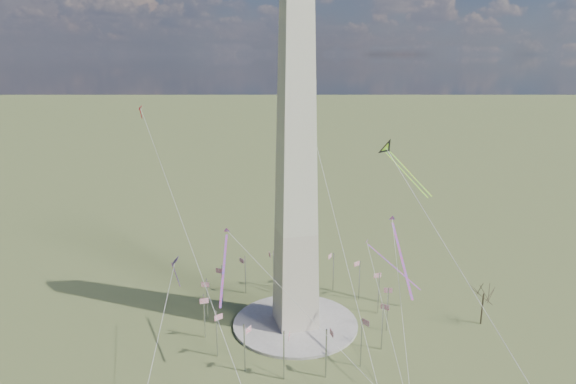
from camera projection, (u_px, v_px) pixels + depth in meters
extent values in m
plane|color=#566532|center=(295.00, 325.00, 148.64)|extent=(2000.00, 2000.00, 0.00)
cylinder|color=#ADA59E|center=(295.00, 323.00, 148.54)|extent=(36.00, 36.00, 0.80)
cylinder|color=#AFB2B6|center=(379.00, 293.00, 153.69)|extent=(0.36, 0.36, 13.00)
cube|color=#B0172D|center=(378.00, 275.00, 153.53)|extent=(2.40, 0.08, 1.50)
cylinder|color=#AFB2B6|center=(359.00, 281.00, 162.44)|extent=(0.36, 0.36, 13.00)
cube|color=#B0172D|center=(357.00, 264.00, 162.05)|extent=(2.25, 0.99, 1.50)
cylinder|color=#AFB2B6|center=(333.00, 272.00, 168.83)|extent=(0.36, 0.36, 13.00)
cube|color=#B0172D|center=(330.00, 256.00, 168.07)|extent=(1.75, 1.75, 1.50)
cylinder|color=#AFB2B6|center=(304.00, 268.00, 171.88)|extent=(0.36, 0.36, 13.00)
cube|color=#B0172D|center=(300.00, 253.00, 170.66)|extent=(0.99, 2.25, 1.50)
cylinder|color=#AFB2B6|center=(274.00, 269.00, 171.15)|extent=(0.36, 0.36, 13.00)
cube|color=#B0172D|center=(270.00, 255.00, 169.44)|extent=(0.08, 2.40, 1.50)
cylinder|color=#AFB2B6|center=(245.00, 275.00, 166.73)|extent=(0.36, 0.36, 13.00)
cube|color=#B0172D|center=(242.00, 261.00, 164.58)|extent=(0.99, 2.25, 1.50)
cylinder|color=#AFB2B6|center=(222.00, 285.00, 159.30)|extent=(0.36, 0.36, 13.00)
cube|color=#B0172D|center=(219.00, 271.00, 156.83)|extent=(1.75, 1.75, 1.50)
cylinder|color=#AFB2B6|center=(207.00, 299.00, 149.99)|extent=(0.36, 0.36, 13.00)
cube|color=#B0172D|center=(205.00, 285.00, 147.37)|extent=(2.25, 0.99, 1.50)
cylinder|color=#AFB2B6|center=(204.00, 316.00, 140.22)|extent=(0.36, 0.36, 13.00)
cube|color=#B0172D|center=(204.00, 301.00, 137.64)|extent=(2.40, 0.08, 1.50)
cylinder|color=#AFB2B6|center=(217.00, 334.00, 131.48)|extent=(0.36, 0.36, 13.00)
cube|color=#B0172D|center=(219.00, 317.00, 129.11)|extent=(2.25, 0.99, 1.50)
cylinder|color=#AFB2B6|center=(244.00, 348.00, 125.09)|extent=(0.36, 0.36, 13.00)
cube|color=#B0172D|center=(249.00, 330.00, 123.10)|extent=(1.75, 1.75, 1.50)
cylinder|color=#AFB2B6|center=(284.00, 355.00, 122.03)|extent=(0.36, 0.36, 13.00)
cube|color=#B0172D|center=(289.00, 336.00, 120.50)|extent=(0.99, 2.25, 1.50)
cylinder|color=#AFB2B6|center=(326.00, 354.00, 122.77)|extent=(0.36, 0.36, 13.00)
cube|color=#B0172D|center=(332.00, 333.00, 121.73)|extent=(0.08, 2.40, 1.50)
cylinder|color=#AFB2B6|center=(361.00, 343.00, 127.19)|extent=(0.36, 0.36, 13.00)
cube|color=#B0172D|center=(366.00, 322.00, 126.59)|extent=(0.99, 2.25, 1.50)
cylinder|color=#AFB2B6|center=(382.00, 327.00, 134.61)|extent=(0.36, 0.36, 13.00)
cube|color=#B0172D|center=(385.00, 307.00, 134.33)|extent=(1.75, 1.75, 1.50)
cylinder|color=#AFB2B6|center=(387.00, 310.00, 143.92)|extent=(0.36, 0.36, 13.00)
cube|color=#B0172D|center=(388.00, 290.00, 143.80)|extent=(2.25, 0.99, 1.50)
cylinder|color=#493F2C|center=(482.00, 309.00, 147.95)|extent=(0.46, 0.46, 9.67)
cube|color=#FFF10D|center=(410.00, 173.00, 145.28)|extent=(7.03, 13.77, 10.59)
cube|color=#FFF10D|center=(406.00, 174.00, 144.04)|extent=(7.03, 13.77, 10.59)
cube|color=#361767|center=(175.00, 261.00, 135.54)|extent=(2.13, 3.13, 2.38)
cube|color=#FF2833|center=(176.00, 275.00, 136.56)|extent=(2.15, 2.49, 8.23)
cube|color=#FF2833|center=(402.00, 259.00, 127.54)|extent=(4.57, 19.62, 12.47)
cube|color=#FF2833|center=(224.00, 269.00, 128.45)|extent=(5.36, 18.30, 11.76)
cube|color=#FF2833|center=(394.00, 267.00, 159.21)|extent=(12.33, 13.73, 11.19)
cube|color=red|center=(140.00, 108.00, 159.60)|extent=(1.21, 1.91, 1.57)
cube|color=red|center=(141.00, 113.00, 160.04)|extent=(0.82, 1.32, 3.58)
cube|color=white|center=(288.00, 33.00, 174.37)|extent=(1.64, 1.43, 1.55)
cube|color=white|center=(288.00, 38.00, 174.81)|extent=(0.34, 1.35, 3.56)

